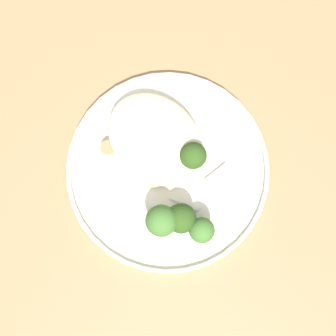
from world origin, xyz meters
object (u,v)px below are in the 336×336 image
Objects in this scene: seared_scallop_right_edge at (144,132)px; seared_scallop_large_seared at (108,148)px; seared_scallop_rear_pale at (120,132)px; seared_scallop_front_small at (178,145)px; broccoli_floret_center_pile at (202,230)px; broccoli_floret_front_edge at (193,156)px; seared_scallop_half_hidden at (157,107)px; broccoli_floret_small_sprig at (181,218)px; broccoli_floret_left_leaning at (161,221)px; dinner_plate at (168,169)px; seared_scallop_on_noodles at (158,129)px; seared_scallop_tilted_round at (154,177)px.

seared_scallop_right_edge reaches higher than seared_scallop_large_seared.
seared_scallop_rear_pale is at bearing 101.56° from seared_scallop_large_seared.
broccoli_floret_center_pile is (0.11, -0.06, 0.02)m from seared_scallop_front_small.
seared_scallop_half_hidden is at bearing 169.85° from broccoli_floret_front_edge.
broccoli_floret_small_sprig reaches higher than broccoli_floret_front_edge.
seared_scallop_large_seared is 0.13m from broccoli_floret_left_leaning.
dinner_plate is 9.30× the size of seared_scallop_rear_pale.
broccoli_floret_small_sprig is 0.09m from broccoli_floret_front_edge.
broccoli_floret_center_pile reaches higher than seared_scallop_on_noodles.
seared_scallop_tilted_round is 0.10m from broccoli_floret_center_pile.
seared_scallop_right_edge is 0.93× the size of seared_scallop_half_hidden.
broccoli_floret_front_edge is at bearing -10.15° from seared_scallop_half_hidden.
dinner_plate is 0.04m from seared_scallop_front_small.
seared_scallop_half_hidden reaches higher than seared_scallop_large_seared.
seared_scallop_half_hidden reaches higher than dinner_plate.
seared_scallop_tilted_round is at bearing 168.84° from broccoli_floret_small_sprig.
seared_scallop_tilted_round is at bearing 146.40° from broccoli_floret_left_leaning.
broccoli_floret_small_sprig is (0.15, -0.02, 0.02)m from seared_scallop_rear_pale.
dinner_plate is at bearing 129.89° from broccoli_floret_left_leaning.
seared_scallop_rear_pale is 1.07× the size of seared_scallop_half_hidden.
seared_scallop_front_small is 1.11× the size of seared_scallop_large_seared.
seared_scallop_right_edge is 0.54× the size of broccoli_floret_front_edge.
broccoli_floret_front_edge reaches higher than broccoli_floret_center_pile.
broccoli_floret_center_pile is at bearing -24.58° from seared_scallop_half_hidden.
broccoli_floret_front_edge reaches higher than seared_scallop_front_small.
seared_scallop_on_noodles reaches higher than seared_scallop_tilted_round.
broccoli_floret_center_pile is (0.05, 0.03, -0.01)m from broccoli_floret_left_leaning.
seared_scallop_tilted_round is at bearing -45.77° from seared_scallop_half_hidden.
seared_scallop_large_seared is 0.47× the size of broccoli_floret_center_pile.
broccoli_floret_left_leaning is (0.11, -0.07, 0.03)m from seared_scallop_right_edge.
seared_scallop_right_edge is at bearing -121.71° from seared_scallop_on_noodles.
broccoli_floret_center_pile is (0.14, -0.06, 0.02)m from seared_scallop_on_noodles.
seared_scallop_large_seared is 0.14m from broccoli_floret_small_sprig.
broccoli_floret_center_pile is at bearing 4.75° from seared_scallop_large_seared.
broccoli_floret_left_leaning reaches higher than seared_scallop_half_hidden.
seared_scallop_front_small reaches higher than seared_scallop_large_seared.
broccoli_floret_front_edge is at bearing 68.26° from dinner_plate.
dinner_plate is at bearing -9.85° from seared_scallop_right_edge.
seared_scallop_right_edge reaches higher than seared_scallop_tilted_round.
broccoli_floret_front_edge is at bearing 5.05° from seared_scallop_on_noodles.
seared_scallop_large_seared is 0.17m from broccoli_floret_center_pile.
seared_scallop_right_edge and seared_scallop_half_hidden have the same top height.
seared_scallop_right_edge is at bearing 149.51° from seared_scallop_tilted_round.
dinner_plate is 0.08m from broccoli_floret_small_sprig.
broccoli_floret_front_edge is at bearing 39.27° from seared_scallop_large_seared.
seared_scallop_on_noodles reaches higher than seared_scallop_rear_pale.
dinner_plate is 0.09m from broccoli_floret_left_leaning.
seared_scallop_rear_pale is at bearing 161.88° from broccoli_floret_left_leaning.
seared_scallop_half_hidden is (-0.08, 0.05, 0.01)m from dinner_plate.
seared_scallop_rear_pale is 1.37× the size of seared_scallop_large_seared.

